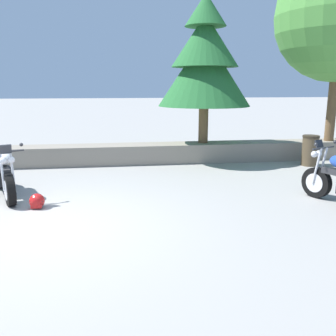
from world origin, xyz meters
TOP-DOWN VIEW (x-y plane):
  - ground_plane at (0.00, 0.00)m, footprint 120.00×120.00m
  - stone_wall at (0.00, 4.80)m, footprint 36.00×0.80m
  - motorcycle_white_near_left at (-1.12, 1.89)m, footprint 1.07×1.95m
  - rider_helmet at (-0.31, 1.03)m, footprint 0.28×0.28m
  - pine_tree_mid_left at (3.75, 4.86)m, footprint 2.67×2.67m
  - trash_bin at (6.60, 3.78)m, footprint 0.46×0.46m

SIDE VIEW (x-z plane):
  - ground_plane at x=0.00m, z-range 0.00..0.00m
  - rider_helmet at x=-0.31m, z-range 0.00..0.28m
  - stone_wall at x=0.00m, z-range 0.00..0.55m
  - trash_bin at x=6.60m, z-range 0.00..0.86m
  - motorcycle_white_near_left at x=-1.12m, z-range -0.10..1.07m
  - pine_tree_mid_left at x=3.75m, z-range 0.85..5.03m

